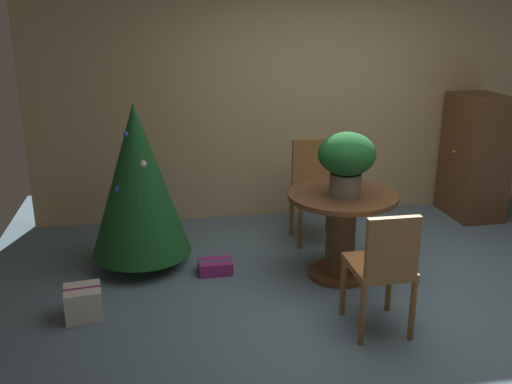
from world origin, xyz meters
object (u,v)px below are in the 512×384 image
at_px(flower_vase, 347,158).
at_px(holiday_tree, 138,180).
at_px(wooden_chair_far, 314,184).
at_px(gift_box_purple, 215,267).
at_px(gift_box_cream, 83,302).
at_px(round_dining_table, 341,225).
at_px(wooden_chair_near, 383,265).
at_px(wooden_cabinet, 475,157).

relative_size(flower_vase, holiday_tree, 0.36).
xyz_separation_m(wooden_chair_far, gift_box_purple, (-1.05, -0.64, -0.50)).
xyz_separation_m(wooden_chair_far, gift_box_cream, (-2.11, -1.22, -0.44)).
height_order(round_dining_table, wooden_chair_near, wooden_chair_near).
height_order(wooden_chair_far, gift_box_cream, wooden_chair_far).
height_order(wooden_chair_near, gift_box_purple, wooden_chair_near).
height_order(gift_box_cream, wooden_cabinet, wooden_cabinet).
height_order(round_dining_table, wooden_chair_far, wooden_chair_far).
bearing_deg(gift_box_purple, wooden_chair_near, -47.80).
bearing_deg(round_dining_table, holiday_tree, 163.39).
bearing_deg(gift_box_cream, wooden_chair_near, -15.53).
xyz_separation_m(wooden_chair_near, holiday_tree, (-1.68, 1.42, 0.28)).
bearing_deg(wooden_cabinet, round_dining_table, -147.48).
relative_size(wooden_chair_far, wooden_cabinet, 0.74).
bearing_deg(round_dining_table, wooden_chair_near, -90.00).
relative_size(flower_vase, gift_box_cream, 1.77).
xyz_separation_m(gift_box_purple, gift_box_cream, (-1.05, -0.58, 0.06)).
relative_size(flower_vase, wooden_cabinet, 0.40).
bearing_deg(holiday_tree, gift_box_purple, -22.88).
relative_size(round_dining_table, wooden_cabinet, 0.69).
height_order(flower_vase, wooden_cabinet, wooden_cabinet).
bearing_deg(wooden_cabinet, flower_vase, -146.12).
bearing_deg(gift_box_purple, holiday_tree, 157.12).
distance_m(wooden_chair_near, gift_box_purple, 1.64).
bearing_deg(wooden_cabinet, gift_box_cream, -158.80).
xyz_separation_m(wooden_chair_near, wooden_cabinet, (1.91, 2.14, 0.14)).
bearing_deg(flower_vase, gift_box_cream, -172.62).
distance_m(gift_box_cream, wooden_cabinet, 4.34).
height_order(wooden_chair_near, holiday_tree, holiday_tree).
bearing_deg(wooden_chair_near, holiday_tree, 139.67).
bearing_deg(round_dining_table, flower_vase, -93.09).
xyz_separation_m(flower_vase, wooden_cabinet, (1.91, 1.29, -0.40)).
distance_m(wooden_chair_far, gift_box_purple, 1.33).
relative_size(round_dining_table, flower_vase, 1.73).
height_order(wooden_chair_far, gift_box_purple, wooden_chair_far).
height_order(wooden_chair_far, wooden_cabinet, wooden_cabinet).
bearing_deg(round_dining_table, gift_box_purple, 167.33).
bearing_deg(gift_box_cream, flower_vase, 7.38).
height_order(flower_vase, wooden_chair_far, flower_vase).
relative_size(holiday_tree, wooden_cabinet, 1.10).
xyz_separation_m(gift_box_purple, wooden_cabinet, (2.96, 0.98, 0.61)).
relative_size(round_dining_table, holiday_tree, 0.62).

